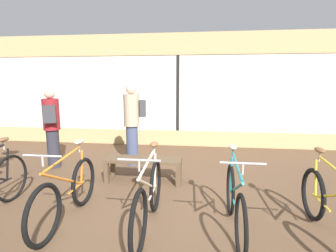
# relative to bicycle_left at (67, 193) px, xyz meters

# --- Properties ---
(ground_plane) EXTENTS (24.00, 24.00, 0.00)m
(ground_plane) POSITION_rel_bicycle_left_xyz_m (1.07, 0.43, -0.39)
(ground_plane) COLOR brown
(shop_back_wall) EXTENTS (12.00, 0.08, 3.20)m
(shop_back_wall) POSITION_rel_bicycle_left_xyz_m (1.07, 4.46, 1.25)
(shop_back_wall) COLOR tan
(shop_back_wall) RESTS_ON ground_plane
(bicycle_left) EXTENTS (0.46, 1.74, 1.04)m
(bicycle_left) POSITION_rel_bicycle_left_xyz_m (0.00, 0.00, 0.00)
(bicycle_left) COLOR black
(bicycle_left) RESTS_ON ground_plane
(bicycle_center) EXTENTS (0.46, 1.76, 1.05)m
(bicycle_center) POSITION_rel_bicycle_left_xyz_m (1.11, -0.04, 0.01)
(bicycle_center) COLOR black
(bicycle_center) RESTS_ON ground_plane
(bicycle_right) EXTENTS (0.46, 1.70, 1.03)m
(bicycle_right) POSITION_rel_bicycle_left_xyz_m (2.17, 0.01, 0.00)
(bicycle_right) COLOR black
(bicycle_right) RESTS_ON ground_plane
(bicycle_far_right) EXTENTS (0.46, 1.77, 1.03)m
(bicycle_far_right) POSITION_rel_bicycle_left_xyz_m (3.26, -0.05, -0.01)
(bicycle_far_right) COLOR black
(bicycle_far_right) RESTS_ON ground_plane
(display_bench) EXTENTS (1.40, 0.44, 0.44)m
(display_bench) POSITION_rel_bicycle_left_xyz_m (0.70, 1.53, -0.03)
(display_bench) COLOR brown
(display_bench) RESTS_ON ground_plane
(customer_near_rack) EXTENTS (0.47, 0.56, 1.71)m
(customer_near_rack) POSITION_rel_bicycle_left_xyz_m (-1.42, 2.09, 0.53)
(customer_near_rack) COLOR #2D2D38
(customer_near_rack) RESTS_ON ground_plane
(customer_by_window) EXTENTS (0.54, 0.42, 1.81)m
(customer_by_window) POSITION_rel_bicycle_left_xyz_m (0.23, 2.52, 0.59)
(customer_by_window) COLOR #424C6B
(customer_by_window) RESTS_ON ground_plane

